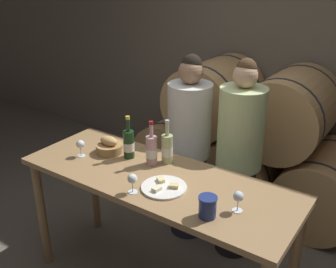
% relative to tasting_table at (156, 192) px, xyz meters
% --- Properties ---
extents(stone_wall_back, '(10.00, 0.12, 3.20)m').
position_rel_tasting_table_xyz_m(stone_wall_back, '(0.00, 2.04, 0.79)').
color(stone_wall_back, '#706656').
rests_on(stone_wall_back, ground_plane).
extents(barrel_stack, '(2.25, 0.84, 1.38)m').
position_rel_tasting_table_xyz_m(barrel_stack, '(-0.00, 1.50, -0.20)').
color(barrel_stack, tan).
rests_on(barrel_stack, ground_plane).
extents(tasting_table, '(1.88, 0.69, 0.94)m').
position_rel_tasting_table_xyz_m(tasting_table, '(0.00, 0.00, 0.00)').
color(tasting_table, '#99754C').
rests_on(tasting_table, ground_plane).
extents(person_left, '(0.36, 0.36, 1.59)m').
position_rel_tasting_table_xyz_m(person_left, '(-0.18, 0.70, -0.01)').
color(person_left, '#2D334C').
rests_on(person_left, ground_plane).
extents(person_right, '(0.35, 0.35, 1.62)m').
position_rel_tasting_table_xyz_m(person_right, '(0.27, 0.70, 0.00)').
color(person_right, '#232326').
rests_on(person_right, ground_plane).
extents(wine_bottle_red, '(0.08, 0.08, 0.31)m').
position_rel_tasting_table_xyz_m(wine_bottle_red, '(-0.32, 0.11, 0.23)').
color(wine_bottle_red, '#193819').
rests_on(wine_bottle_red, tasting_table).
extents(wine_bottle_white, '(0.08, 0.08, 0.32)m').
position_rel_tasting_table_xyz_m(wine_bottle_white, '(-0.05, 0.20, 0.23)').
color(wine_bottle_white, '#ADBC7F').
rests_on(wine_bottle_white, tasting_table).
extents(wine_bottle_rose, '(0.08, 0.08, 0.32)m').
position_rel_tasting_table_xyz_m(wine_bottle_rose, '(-0.12, 0.12, 0.23)').
color(wine_bottle_rose, '#BC8E93').
rests_on(wine_bottle_rose, tasting_table).
extents(blue_crock, '(0.11, 0.11, 0.12)m').
position_rel_tasting_table_xyz_m(blue_crock, '(0.49, -0.20, 0.19)').
color(blue_crock, navy).
rests_on(blue_crock, tasting_table).
extents(bread_basket, '(0.19, 0.19, 0.13)m').
position_rel_tasting_table_xyz_m(bread_basket, '(-0.49, 0.09, 0.17)').
color(bread_basket, '#A87F4C').
rests_on(bread_basket, tasting_table).
extents(cheese_plate, '(0.28, 0.28, 0.04)m').
position_rel_tasting_table_xyz_m(cheese_plate, '(0.13, -0.10, 0.13)').
color(cheese_plate, white).
rests_on(cheese_plate, tasting_table).
extents(wine_glass_far_left, '(0.06, 0.06, 0.12)m').
position_rel_tasting_table_xyz_m(wine_glass_far_left, '(-0.61, -0.07, 0.21)').
color(wine_glass_far_left, white).
rests_on(wine_glass_far_left, tasting_table).
extents(wine_glass_left, '(0.06, 0.06, 0.12)m').
position_rel_tasting_table_xyz_m(wine_glass_left, '(-0.00, -0.24, 0.21)').
color(wine_glass_left, white).
rests_on(wine_glass_left, tasting_table).
extents(wine_glass_center, '(0.06, 0.06, 0.12)m').
position_rel_tasting_table_xyz_m(wine_glass_center, '(0.61, -0.06, 0.21)').
color(wine_glass_center, white).
rests_on(wine_glass_center, tasting_table).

